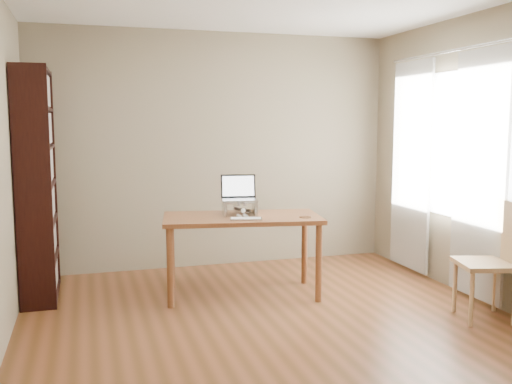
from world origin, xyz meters
name	(u,v)px	position (x,y,z in m)	size (l,w,h in m)	color
room	(287,165)	(0.03, 0.01, 1.30)	(4.04, 4.54, 2.64)	#563316
bookshelf	(38,185)	(-1.83, 1.55, 1.05)	(0.30, 0.90, 2.10)	black
curtains	(442,168)	(1.92, 0.80, 1.17)	(0.03, 1.90, 2.25)	silver
desk	(242,226)	(-0.03, 1.06, 0.66)	(1.54, 0.95, 0.75)	brown
laptop_stand	(240,206)	(-0.03, 1.14, 0.83)	(0.32, 0.25, 0.13)	silver
laptop	(238,194)	(-0.03, 1.20, 0.94)	(0.37, 0.33, 0.24)	silver
keyboard	(246,219)	(-0.05, 0.84, 0.76)	(0.31, 0.19, 0.02)	silver
coaster	(305,217)	(0.50, 0.82, 0.75)	(0.11, 0.11, 0.01)	brown
cat	(237,208)	(-0.05, 1.17, 0.81)	(0.24, 0.48, 0.15)	#493F39
chair	(493,256)	(1.78, -0.15, 0.53)	(0.53, 0.53, 0.97)	tan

